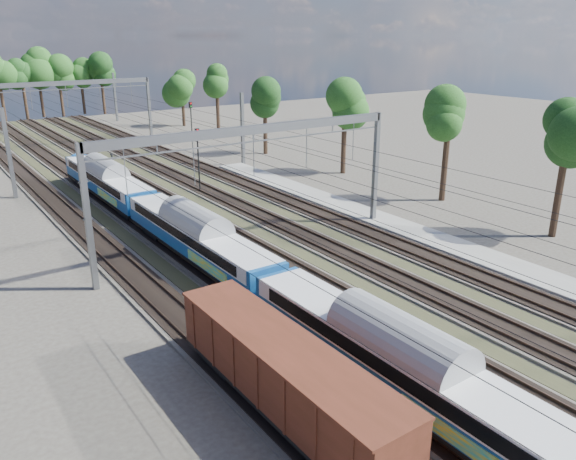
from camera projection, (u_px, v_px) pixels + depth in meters
track_bed at (171, 201)px, 52.21m from camera, size 21.00×130.00×0.34m
platform at (476, 255)px, 39.33m from camera, size 3.00×70.00×0.30m
catenary at (138, 123)px, 56.27m from camera, size 25.65×130.00×9.00m
tree_belt at (78, 79)px, 91.46m from camera, size 39.96×98.39×11.85m
emu_train at (199, 232)px, 37.35m from camera, size 2.66×56.39×3.89m
freight_boxcar at (284, 375)px, 22.17m from camera, size 2.65×12.80×3.30m
worker at (112, 160)px, 66.15m from camera, size 0.51×0.66×1.59m
signal_near at (198, 153)px, 54.14m from camera, size 0.43×0.39×6.34m
signal_far at (191, 120)px, 75.12m from camera, size 0.40×0.36×6.38m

